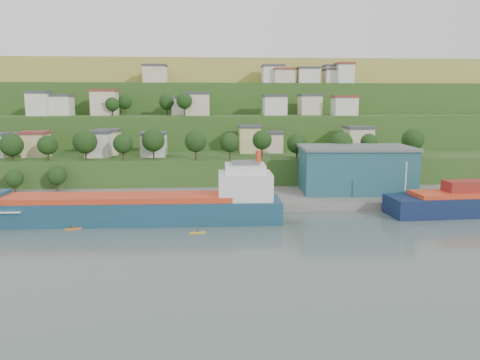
{
  "coord_description": "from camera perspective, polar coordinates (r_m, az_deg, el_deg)",
  "views": [
    {
      "loc": [
        5.28,
        -97.21,
        26.86
      ],
      "look_at": [
        12.87,
        15.0,
        8.2
      ],
      "focal_mm": 35.0,
      "sensor_mm": 36.0,
      "label": 1
    }
  ],
  "objects": [
    {
      "name": "cargo_ship_near",
      "position": [
        109.16,
        -12.51,
        -3.5
      ],
      "size": [
        70.54,
        12.45,
        18.08
      ],
      "rotation": [
        0.0,
        0.0,
        -0.02
      ],
      "color": "#143C4B",
      "rests_on": "ground"
    },
    {
      "name": "kayak_yellow",
      "position": [
        98.36,
        -5.18,
        -6.32
      ],
      "size": [
        3.3,
        0.9,
        0.82
      ],
      "rotation": [
        0.0,
        0.0,
        0.1
      ],
      "color": "gold",
      "rests_on": "ground"
    },
    {
      "name": "quay",
      "position": [
        128.9,
        2.78,
        -2.62
      ],
      "size": [
        220.0,
        26.0,
        4.0
      ],
      "primitive_type": "cube",
      "color": "slate",
      "rests_on": "ground"
    },
    {
      "name": "hillside",
      "position": [
        267.29,
        -4.99,
        3.63
      ],
      "size": [
        360.0,
        211.23,
        96.0
      ],
      "color": "#284719",
      "rests_on": "ground"
    },
    {
      "name": "ground",
      "position": [
        100.99,
        -6.76,
        -6.07
      ],
      "size": [
        500.0,
        500.0,
        0.0
      ],
      "primitive_type": "plane",
      "color": "#44524C",
      "rests_on": "ground"
    },
    {
      "name": "warehouse",
      "position": [
        135.94,
        13.84,
        1.35
      ],
      "size": [
        32.12,
        20.89,
        12.8
      ],
      "rotation": [
        0.0,
        0.0,
        -0.06
      ],
      "color": "#1F585F",
      "rests_on": "quay"
    },
    {
      "name": "kayak_orange",
      "position": [
        107.05,
        -19.7,
        -5.54
      ],
      "size": [
        3.41,
        1.85,
        0.86
      ],
      "rotation": [
        0.0,
        0.0,
        0.39
      ],
      "color": "orange",
      "rests_on": "ground"
    },
    {
      "name": "dinghy",
      "position": [
        127.11,
        -25.92,
        -2.98
      ],
      "size": [
        4.61,
        2.03,
        0.9
      ],
      "primitive_type": "cube",
      "rotation": [
        0.0,
        0.0,
        0.08
      ],
      "color": "silver",
      "rests_on": "pebble_beach"
    }
  ]
}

